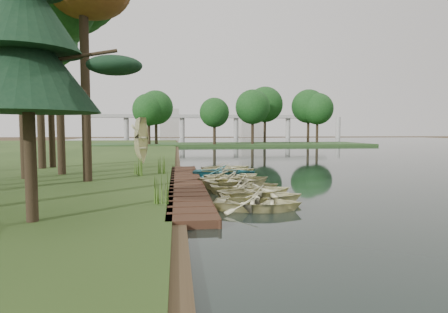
{
  "coord_description": "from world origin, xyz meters",
  "views": [
    {
      "loc": [
        -2.05,
        -18.34,
        2.83
      ],
      "look_at": [
        0.43,
        1.25,
        1.45
      ],
      "focal_mm": 30.0,
      "sensor_mm": 36.0,
      "label": 1
    }
  ],
  "objects": [
    {
      "name": "reeds_1",
      "position": [
        -4.19,
        2.7,
        0.86
      ],
      "size": [
        0.6,
        0.6,
        1.11
      ],
      "primitive_type": "cone",
      "color": "#3F661E",
      "rests_on": "bank"
    },
    {
      "name": "building_b",
      "position": [
        -5.0,
        145.0,
        6.0
      ],
      "size": [
        8.0,
        8.0,
        12.0
      ],
      "primitive_type": "cube",
      "color": "#A5A5A0",
      "rests_on": "ground"
    },
    {
      "name": "pine_tree",
      "position": [
        -6.05,
        -7.5,
        5.36
      ],
      "size": [
        3.8,
        3.8,
        8.12
      ],
      "color": "black",
      "rests_on": "bank"
    },
    {
      "name": "reeds_2",
      "position": [
        -4.36,
        3.36,
        0.74
      ],
      "size": [
        0.6,
        0.6,
        0.87
      ],
      "primitive_type": "cone",
      "color": "#3F661E",
      "rests_on": "bank"
    },
    {
      "name": "far_trees",
      "position": [
        4.67,
        50.0,
        6.43
      ],
      "size": [
        45.6,
        5.6,
        8.8
      ],
      "color": "black",
      "rests_on": "peninsula"
    },
    {
      "name": "rowboat_1",
      "position": [
        1.14,
        -4.47,
        0.38
      ],
      "size": [
        3.27,
        2.38,
        0.66
      ],
      "primitive_type": "imported",
      "rotation": [
        0.0,
        0.0,
        1.54
      ],
      "color": "beige",
      "rests_on": "water"
    },
    {
      "name": "rowboat_3",
      "position": [
        1.01,
        -1.83,
        0.38
      ],
      "size": [
        3.35,
        2.51,
        0.66
      ],
      "primitive_type": "imported",
      "rotation": [
        0.0,
        0.0,
        1.64
      ],
      "color": "beige",
      "rests_on": "water"
    },
    {
      "name": "tree_6",
      "position": [
        -10.55,
        8.62,
        9.26
      ],
      "size": [
        4.42,
        4.42,
        10.93
      ],
      "color": "black",
      "rests_on": "bank"
    },
    {
      "name": "tree_4",
      "position": [
        -8.65,
        4.15,
        10.08
      ],
      "size": [
        4.9,
        4.9,
        11.95
      ],
      "color": "black",
      "rests_on": "bank"
    },
    {
      "name": "rowboat_8",
      "position": [
        1.11,
        4.59,
        0.41
      ],
      "size": [
        3.79,
        2.94,
        0.72
      ],
      "primitive_type": "imported",
      "rotation": [
        0.0,
        0.0,
        1.71
      ],
      "color": "beige",
      "rests_on": "water"
    },
    {
      "name": "rowboat_4",
      "position": [
        1.0,
        -0.3,
        0.43
      ],
      "size": [
        4.38,
        3.87,
        0.75
      ],
      "primitive_type": "imported",
      "rotation": [
        0.0,
        0.0,
        2.0
      ],
      "color": "beige",
      "rests_on": "water"
    },
    {
      "name": "rowboat_2",
      "position": [
        1.22,
        -3.36,
        0.39
      ],
      "size": [
        3.87,
        3.28,
        0.68
      ],
      "primitive_type": "imported",
      "rotation": [
        0.0,
        0.0,
        1.89
      ],
      "color": "beige",
      "rests_on": "water"
    },
    {
      "name": "reeds_0",
      "position": [
        -2.6,
        -5.48,
        0.81
      ],
      "size": [
        0.6,
        0.6,
        1.02
      ],
      "primitive_type": "cone",
      "color": "#3F661E",
      "rests_on": "bank"
    },
    {
      "name": "building_a",
      "position": [
        30.0,
        140.0,
        9.0
      ],
      "size": [
        10.0,
        8.0,
        18.0
      ],
      "primitive_type": "cube",
      "color": "#A5A5A0",
      "rests_on": "ground"
    },
    {
      "name": "rowboat_9",
      "position": [
        1.26,
        6.3,
        0.4
      ],
      "size": [
        3.82,
        3.1,
        0.7
      ],
      "primitive_type": "imported",
      "rotation": [
        0.0,
        0.0,
        1.8
      ],
      "color": "beige",
      "rests_on": "water"
    },
    {
      "name": "rowboat_6",
      "position": [
        0.99,
        2.08,
        0.37
      ],
      "size": [
        3.49,
        2.8,
        0.64
      ],
      "primitive_type": "imported",
      "rotation": [
        0.0,
        0.0,
        1.77
      ],
      "color": "beige",
      "rests_on": "water"
    },
    {
      "name": "boardwalk",
      "position": [
        -1.6,
        0.0,
        0.15
      ],
      "size": [
        1.6,
        16.0,
        0.3
      ],
      "primitive_type": "cube",
      "color": "#382215",
      "rests_on": "ground"
    },
    {
      "name": "ground",
      "position": [
        0.0,
        0.0,
        0.0
      ],
      "size": [
        300.0,
        300.0,
        0.0
      ],
      "primitive_type": "plane",
      "color": "#3D2F1D"
    },
    {
      "name": "reeds_3",
      "position": [
        -2.89,
        3.89,
        0.82
      ],
      "size": [
        0.6,
        0.6,
        1.04
      ],
      "primitive_type": "cone",
      "color": "#3F661E",
      "rests_on": "bank"
    },
    {
      "name": "peninsula",
      "position": [
        8.0,
        50.0,
        0.23
      ],
      "size": [
        50.0,
        14.0,
        0.45
      ],
      "primitive_type": "cube",
      "color": "#29471F",
      "rests_on": "ground"
    },
    {
      "name": "stored_rowboat",
      "position": [
        -4.62,
        10.3,
        0.66
      ],
      "size": [
        4.18,
        3.61,
        0.73
      ],
      "primitive_type": "imported",
      "rotation": [
        3.14,
        0.0,
        1.2
      ],
      "color": "beige",
      "rests_on": "bank"
    },
    {
      "name": "bridge",
      "position": [
        12.31,
        120.0,
        7.08
      ],
      "size": [
        95.9,
        4.0,
        8.6
      ],
      "color": "#A5A5A0",
      "rests_on": "ground"
    },
    {
      "name": "rowboat_5",
      "position": [
        0.74,
        0.88,
        0.4
      ],
      "size": [
        4.0,
        3.49,
        0.69
      ],
      "primitive_type": "imported",
      "rotation": [
        0.0,
        0.0,
        1.97
      ],
      "color": "beige",
      "rests_on": "water"
    },
    {
      "name": "rowboat_0",
      "position": [
        0.74,
        -5.68,
        0.37
      ],
      "size": [
        3.51,
        2.89,
        0.63
      ],
      "primitive_type": "imported",
      "rotation": [
        0.0,
        0.0,
        1.32
      ],
      "color": "beige",
      "rests_on": "water"
    },
    {
      "name": "rowboat_7",
      "position": [
        0.74,
        3.46,
        0.43
      ],
      "size": [
        4.15,
        3.34,
        0.76
      ],
      "primitive_type": "imported",
      "rotation": [
        0.0,
        0.0,
        1.36
      ],
      "color": "teal",
      "rests_on": "water"
    }
  ]
}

